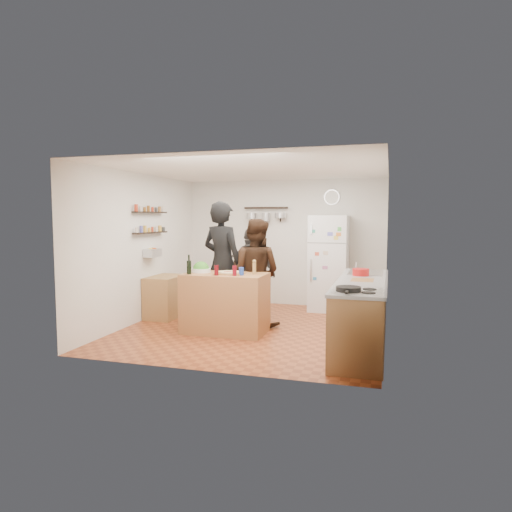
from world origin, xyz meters
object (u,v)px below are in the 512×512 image
(fridge, at_px, (329,263))
(wall_clock, at_px, (332,197))
(red_bowl, at_px, (361,272))
(skillet, at_px, (348,289))
(pepper_mill, at_px, (254,268))
(side_table, at_px, (166,297))
(prep_island, at_px, (225,303))
(counter_run, at_px, (362,314))
(salad_bowl, at_px, (201,270))
(wine_bottle, at_px, (189,267))
(person_back, at_px, (252,273))
(salt_canister, at_px, (241,271))
(person_left, at_px, (222,263))
(person_center, at_px, (256,273))

(fridge, height_order, wall_clock, wall_clock)
(red_bowl, bearing_deg, skillet, -91.94)
(pepper_mill, xyz_separation_m, side_table, (-1.83, 0.65, -0.63))
(prep_island, bearing_deg, fridge, 58.22)
(prep_island, relative_size, counter_run, 0.48)
(salad_bowl, height_order, wine_bottle, wine_bottle)
(person_back, bearing_deg, counter_run, 166.11)
(salt_canister, relative_size, counter_run, 0.04)
(side_table, bearing_deg, counter_run, -14.55)
(pepper_mill, bearing_deg, person_back, 109.02)
(skillet, distance_m, fridge, 3.38)
(salad_bowl, distance_m, counter_run, 2.54)
(wine_bottle, xyz_separation_m, person_back, (0.61, 1.25, -0.21))
(person_left, height_order, wall_clock, wall_clock)
(prep_island, relative_size, wine_bottle, 6.05)
(salad_bowl, distance_m, person_left, 0.52)
(person_back, height_order, wall_clock, wall_clock)
(person_center, height_order, fridge, fridge)
(pepper_mill, height_order, red_bowl, pepper_mill)
(salad_bowl, bearing_deg, salt_canister, -13.28)
(person_left, xyz_separation_m, fridge, (1.55, 1.57, -0.11))
(salad_bowl, bearing_deg, red_bowl, 5.17)
(salad_bowl, bearing_deg, fridge, 50.02)
(salt_canister, relative_size, skillet, 0.41)
(wine_bottle, xyz_separation_m, pepper_mill, (0.95, 0.27, -0.02))
(salad_bowl, distance_m, side_table, 1.30)
(salad_bowl, relative_size, counter_run, 0.12)
(pepper_mill, bearing_deg, fridge, 67.41)
(fridge, relative_size, side_table, 2.25)
(pepper_mill, xyz_separation_m, person_back, (-0.34, 0.98, -0.20))
(prep_island, xyz_separation_m, person_back, (0.11, 1.03, 0.34))
(salad_bowl, xyz_separation_m, wall_clock, (1.73, 2.39, 1.21))
(prep_island, distance_m, person_center, 0.77)
(salt_canister, distance_m, skillet, 1.98)
(salad_bowl, xyz_separation_m, person_left, (0.17, 0.49, 0.07))
(fridge, bearing_deg, side_table, -152.39)
(wine_bottle, height_order, pepper_mill, wine_bottle)
(salad_bowl, height_order, fridge, fridge)
(counter_run, height_order, side_table, counter_run)
(skillet, bearing_deg, prep_island, 148.32)
(salad_bowl, relative_size, salt_canister, 2.60)
(red_bowl, relative_size, side_table, 0.30)
(salad_bowl, bearing_deg, side_table, 145.91)
(salad_bowl, bearing_deg, counter_run, -5.56)
(pepper_mill, bearing_deg, salt_canister, -131.42)
(person_left, height_order, side_table, person_left)
(pepper_mill, relative_size, salt_canister, 1.49)
(pepper_mill, relative_size, person_back, 0.11)
(side_table, bearing_deg, person_left, -8.29)
(person_center, distance_m, skillet, 2.41)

